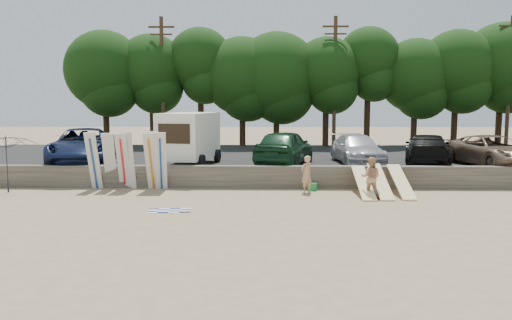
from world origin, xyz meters
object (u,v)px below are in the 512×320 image
at_px(beachgoer_a, 306,174).
at_px(beach_umbrella, 5,163).
at_px(car_3, 427,149).
at_px(cooler, 312,187).
at_px(car_1, 285,147).
at_px(car_4, 493,151).
at_px(car_2, 357,149).
at_px(box_trailer, 189,136).
at_px(beachgoer_b, 371,177).
at_px(car_0, 83,146).

distance_m(beachgoer_a, beach_umbrella, 12.74).
relative_size(car_3, cooler, 13.77).
bearing_deg(cooler, car_1, 130.84).
bearing_deg(beach_umbrella, car_4, 9.81).
height_order(car_2, beachgoer_a, car_2).
bearing_deg(car_1, box_trailer, 16.88).
bearing_deg(beachgoer_b, box_trailer, -11.40).
bearing_deg(car_3, beachgoer_a, 49.82).
distance_m(car_0, beachgoer_a, 11.78).
distance_m(car_0, beachgoer_b, 14.47).
xyz_separation_m(beachgoer_a, beachgoer_b, (2.49, -1.03, 0.03)).
bearing_deg(cooler, car_0, -174.74).
bearing_deg(car_4, car_0, 168.24).
relative_size(car_2, car_4, 0.92).
relative_size(car_1, car_3, 0.99).
bearing_deg(car_0, beach_umbrella, -125.17).
distance_m(car_1, beachgoer_a, 4.11).
height_order(box_trailer, beachgoer_b, box_trailer).
distance_m(box_trailer, car_3, 12.00).
bearing_deg(beachgoer_a, car_0, -60.72).
bearing_deg(cooler, beachgoer_a, -94.64).
xyz_separation_m(box_trailer, car_4, (14.94, -0.30, -0.70)).
xyz_separation_m(cooler, beach_umbrella, (-13.04, -0.79, 1.08)).
relative_size(car_1, car_4, 0.95).
relative_size(box_trailer, cooler, 11.53).
bearing_deg(car_0, car_2, -11.12).
distance_m(beachgoer_b, beach_umbrella, 15.25).
xyz_separation_m(car_4, beach_umbrella, (-22.12, -3.83, -0.21)).
bearing_deg(beachgoer_a, cooler, -157.41).
bearing_deg(car_2, beachgoer_a, -126.48).
bearing_deg(beachgoer_a, car_1, -118.72).
distance_m(car_1, beach_umbrella, 12.65).
bearing_deg(car_2, beach_umbrella, -166.94).
distance_m(car_0, beach_umbrella, 4.72).
bearing_deg(car_2, car_4, -14.32).
bearing_deg(beachgoer_b, car_1, -36.44).
bearing_deg(cooler, beach_umbrella, -153.65).
xyz_separation_m(car_0, car_2, (13.96, 0.57, -0.18)).
height_order(box_trailer, car_1, box_trailer).
relative_size(car_0, beachgoer_a, 4.11).
distance_m(box_trailer, car_0, 5.47).
height_order(car_1, beachgoer_a, car_1).
bearing_deg(car_1, car_3, -160.24).
relative_size(car_3, beach_umbrella, 1.89).
relative_size(car_2, beach_umbrella, 1.81).
relative_size(car_1, cooler, 13.65).
xyz_separation_m(car_1, beachgoer_b, (3.27, -4.98, -0.76)).
xyz_separation_m(car_1, cooler, (1.09, -3.36, -1.42)).
bearing_deg(beachgoer_a, car_4, 161.26).
distance_m(car_1, car_4, 10.17).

